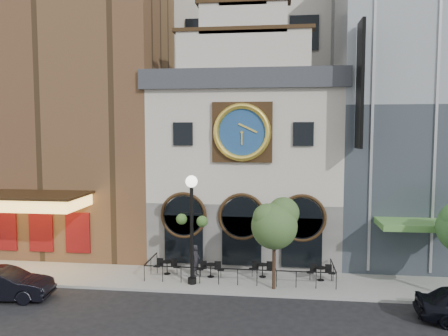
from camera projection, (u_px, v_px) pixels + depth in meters
name	position (u px, v px, depth m)	size (l,w,h in m)	color
ground	(236.00, 296.00, 22.85)	(120.00, 120.00, 0.00)	black
sidewalk	(240.00, 279.00, 25.32)	(44.00, 5.00, 0.15)	gray
clock_building	(247.00, 159.00, 30.03)	(12.60, 8.78, 18.65)	#605E5B
theater_building	(79.00, 79.00, 33.23)	(14.00, 15.60, 25.00)	brown
retail_building	(436.00, 109.00, 30.30)	(14.00, 14.40, 20.00)	gray
office_tower	(256.00, 10.00, 40.96)	(20.00, 16.00, 40.00)	beige
cafe_railing	(240.00, 270.00, 25.27)	(10.60, 2.60, 0.90)	black
bistro_0	(167.00, 266.00, 25.87)	(1.58, 0.68, 0.90)	black
bistro_1	(211.00, 269.00, 25.34)	(1.58, 0.68, 0.90)	black
bistro_2	(263.00, 269.00, 25.33)	(1.58, 0.68, 0.90)	black
bistro_3	(321.00, 272.00, 24.75)	(1.58, 0.68, 0.90)	black
car_left	(4.00, 284.00, 22.32)	(1.69, 4.83, 1.59)	black
pedestrian	(196.00, 260.00, 25.56)	(0.67, 0.44, 1.84)	black
lamppost	(192.00, 217.00, 23.96)	(1.86, 1.07, 6.06)	black
tree_left	(275.00, 222.00, 23.21)	(2.57, 2.47, 4.94)	#382619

